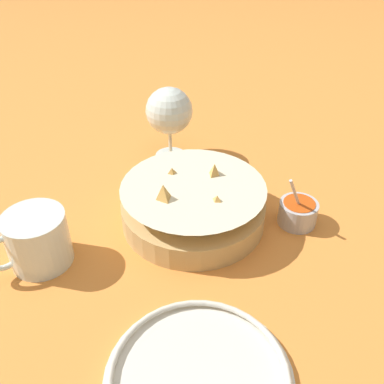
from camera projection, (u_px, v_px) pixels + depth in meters
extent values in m
plane|color=orange|center=(206.00, 230.00, 0.72)|extent=(4.00, 4.00, 0.00)
cylinder|color=tan|center=(192.00, 211.00, 0.72)|extent=(0.24, 0.24, 0.04)
cone|color=beige|center=(192.00, 204.00, 0.72)|extent=(0.24, 0.24, 0.07)
cylinder|color=#3D842D|center=(192.00, 211.00, 0.72)|extent=(0.18, 0.18, 0.01)
pyramid|color=gold|center=(164.00, 202.00, 0.68)|extent=(0.07, 0.08, 0.07)
pyramid|color=gold|center=(217.00, 209.00, 0.68)|extent=(0.06, 0.07, 0.05)
pyramid|color=gold|center=(214.00, 180.00, 0.73)|extent=(0.07, 0.06, 0.06)
pyramid|color=gold|center=(172.00, 181.00, 0.74)|extent=(0.07, 0.06, 0.05)
cylinder|color=#B7B7BC|center=(298.00, 213.00, 0.72)|extent=(0.06, 0.06, 0.04)
cylinder|color=#CC4C14|center=(298.00, 210.00, 0.72)|extent=(0.05, 0.05, 0.03)
cylinder|color=#B7B7BC|center=(296.00, 198.00, 0.69)|extent=(0.05, 0.01, 0.09)
cylinder|color=silver|center=(171.00, 154.00, 0.91)|extent=(0.06, 0.06, 0.00)
cylinder|color=silver|center=(170.00, 142.00, 0.89)|extent=(0.01, 0.01, 0.06)
sphere|color=silver|center=(169.00, 111.00, 0.85)|extent=(0.09, 0.09, 0.09)
sphere|color=#DBD17A|center=(169.00, 116.00, 0.86)|extent=(0.06, 0.06, 0.06)
cylinder|color=silver|center=(38.00, 239.00, 0.64)|extent=(0.09, 0.09, 0.09)
cylinder|color=gold|center=(39.00, 244.00, 0.64)|extent=(0.08, 0.08, 0.06)
torus|color=silver|center=(3.00, 254.00, 0.61)|extent=(0.06, 0.01, 0.06)
cylinder|color=silver|center=(199.00, 377.00, 0.50)|extent=(0.22, 0.22, 0.01)
torus|color=silver|center=(199.00, 374.00, 0.50)|extent=(0.21, 0.21, 0.01)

